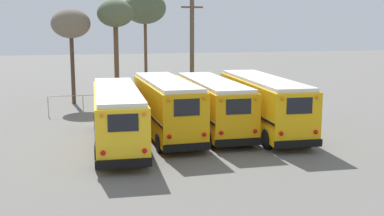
{
  "coord_description": "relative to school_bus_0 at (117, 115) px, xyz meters",
  "views": [
    {
      "loc": [
        -6.44,
        -26.25,
        6.37
      ],
      "look_at": [
        0.0,
        0.13,
        1.64
      ],
      "focal_mm": 45.0,
      "sensor_mm": 36.0,
      "label": 1
    }
  ],
  "objects": [
    {
      "name": "fence_line",
      "position": [
        4.37,
        9.47,
        -0.7
      ],
      "size": [
        16.79,
        0.06,
        1.42
      ],
      "color": "#939399",
      "rests_on": "ground"
    },
    {
      "name": "school_bus_2",
      "position": [
        5.82,
        2.16,
        0.01
      ],
      "size": [
        2.58,
        10.09,
        3.11
      ],
      "color": "#E5A00C",
      "rests_on": "ground"
    },
    {
      "name": "school_bus_0",
      "position": [
        0.0,
        0.0,
        0.0
      ],
      "size": [
        2.81,
        10.83,
        3.07
      ],
      "color": "yellow",
      "rests_on": "ground"
    },
    {
      "name": "school_bus_1",
      "position": [
        2.91,
        1.44,
        0.1
      ],
      "size": [
        2.63,
        9.45,
        3.29
      ],
      "color": "#E5A00C",
      "rests_on": "ground"
    },
    {
      "name": "bare_tree_1",
      "position": [
        1.25,
        14.45,
        5.36
      ],
      "size": [
        2.9,
        2.9,
        8.33
      ],
      "color": "brown",
      "rests_on": "ground"
    },
    {
      "name": "bare_tree_0",
      "position": [
        -2.25,
        14.7,
        4.67
      ],
      "size": [
        3.09,
        3.09,
        7.6
      ],
      "color": "#473323",
      "rests_on": "ground"
    },
    {
      "name": "utility_pole",
      "position": [
        7.36,
        13.51,
        2.82
      ],
      "size": [
        1.8,
        0.36,
        8.8
      ],
      "color": "brown",
      "rests_on": "ground"
    },
    {
      "name": "ground_plane",
      "position": [
        4.37,
        1.13,
        -1.68
      ],
      "size": [
        160.0,
        160.0,
        0.0
      ],
      "primitive_type": "plane",
      "color": "#66635E"
    },
    {
      "name": "bare_tree_2",
      "position": [
        4.64,
        21.26,
        6.17
      ],
      "size": [
        4.02,
        4.02,
        9.42
      ],
      "color": "brown",
      "rests_on": "ground"
    },
    {
      "name": "school_bus_3",
      "position": [
        8.73,
        1.36,
        0.09
      ],
      "size": [
        2.91,
        10.79,
        3.26
      ],
      "color": "#EAAA0F",
      "rests_on": "ground"
    }
  ]
}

